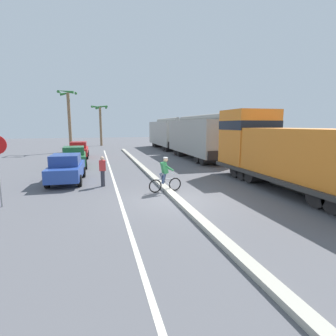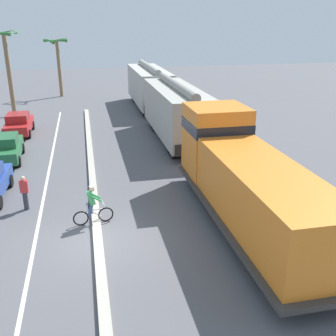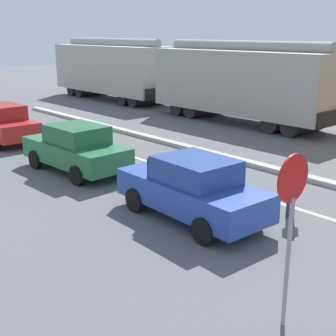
{
  "view_description": "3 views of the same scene",
  "coord_description": "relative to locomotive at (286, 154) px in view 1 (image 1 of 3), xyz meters",
  "views": [
    {
      "loc": [
        -3.27,
        -10.72,
        3.27
      ],
      "look_at": [
        0.14,
        1.85,
        1.12
      ],
      "focal_mm": 28.0,
      "sensor_mm": 36.0,
      "label": 1
    },
    {
      "loc": [
        -0.11,
        -13.6,
        8.06
      ],
      "look_at": [
        3.51,
        3.32,
        1.55
      ],
      "focal_mm": 42.0,
      "sensor_mm": 36.0,
      "label": 2
    },
    {
      "loc": [
        -12.85,
        -2.85,
        4.59
      ],
      "look_at": [
        -4.42,
        6.66,
        0.89
      ],
      "focal_mm": 50.0,
      "sensor_mm": 36.0,
      "label": 3
    }
  ],
  "objects": [
    {
      "name": "parked_car_red",
      "position": [
        -11.18,
        16.1,
        -0.98
      ],
      "size": [
        1.85,
        4.21,
        1.62
      ],
      "color": "red",
      "rests_on": "ground"
    },
    {
      "name": "cyclist",
      "position": [
        -6.24,
        0.83,
        -0.98
      ],
      "size": [
        1.7,
        0.51,
        1.71
      ],
      "color": "black",
      "rests_on": "ground"
    },
    {
      "name": "locomotive",
      "position": [
        0.0,
        0.0,
        0.0
      ],
      "size": [
        3.1,
        11.61,
        4.2
      ],
      "color": "orange",
      "rests_on": "ground"
    },
    {
      "name": "hopper_car_lead",
      "position": [
        0.0,
        12.16,
        0.28
      ],
      "size": [
        2.9,
        10.6,
        4.18
      ],
      "color": "#A29F98",
      "rests_on": "ground"
    },
    {
      "name": "ground_plane",
      "position": [
        -6.13,
        -0.64,
        -1.8
      ],
      "size": [
        120.0,
        120.0,
        0.0
      ],
      "primitive_type": "plane",
      "color": "#56565B"
    },
    {
      "name": "parked_car_green",
      "position": [
        -11.14,
        10.03,
        -0.98
      ],
      "size": [
        1.97,
        4.27,
        1.62
      ],
      "color": "#286B3D",
      "rests_on": "ground"
    },
    {
      "name": "palm_tree_far",
      "position": [
        -8.73,
        31.79,
        2.86
      ],
      "size": [
        2.54,
        2.65,
        6.42
      ],
      "color": "#846647",
      "rests_on": "ground"
    },
    {
      "name": "hopper_car_middle",
      "position": [
        0.0,
        23.76,
        0.28
      ],
      "size": [
        2.9,
        10.6,
        4.18
      ],
      "color": "#ADABA3",
      "rests_on": "ground"
    },
    {
      "name": "lane_stripe",
      "position": [
        -8.53,
        5.36,
        -1.79
      ],
      "size": [
        0.14,
        36.0,
        0.01
      ],
      "primitive_type": "cube",
      "color": "silver",
      "rests_on": "ground"
    },
    {
      "name": "median_curb",
      "position": [
        -6.13,
        5.36,
        -1.72
      ],
      "size": [
        0.36,
        36.0,
        0.16
      ],
      "primitive_type": "cube",
      "color": "#B2AD9E",
      "rests_on": "ground"
    },
    {
      "name": "palm_tree_near",
      "position": [
        -12.52,
        22.77,
        3.32
      ],
      "size": [
        2.23,
        2.36,
        7.45
      ],
      "color": "#846647",
      "rests_on": "ground"
    },
    {
      "name": "pedestrian_by_cars",
      "position": [
        -9.17,
        2.83,
        -0.95
      ],
      "size": [
        0.34,
        0.22,
        1.62
      ],
      "color": "#33333D",
      "rests_on": "ground"
    },
    {
      "name": "parked_car_blue",
      "position": [
        -11.15,
        4.42,
        -0.98
      ],
      "size": [
        1.94,
        4.26,
        1.62
      ],
      "color": "#28479E",
      "rests_on": "ground"
    }
  ]
}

